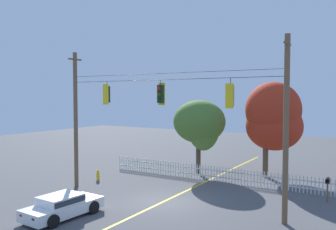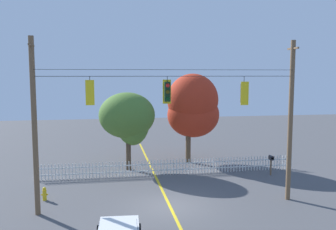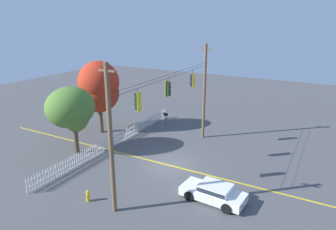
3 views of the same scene
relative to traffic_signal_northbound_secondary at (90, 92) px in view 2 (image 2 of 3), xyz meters
name	(u,v)px [view 2 (image 2 of 3)]	position (x,y,z in m)	size (l,w,h in m)	color
ground	(170,206)	(4.07, 0.01, -6.16)	(80.00, 80.00, 0.00)	#4C4C4F
lane_centerline_stripe	(170,206)	(4.07, 0.01, -6.16)	(0.16, 36.00, 0.01)	gold
signal_support_span	(170,123)	(4.07, 0.01, -1.61)	(13.85, 1.10, 8.91)	brown
traffic_signal_northbound_secondary	(90,92)	(0.00, 0.00, 0.00)	(0.43, 0.38, 1.44)	black
traffic_signal_northbound_primary	(167,92)	(3.92, 0.02, 0.01)	(0.43, 0.38, 1.43)	black
traffic_signal_westbound_side	(244,93)	(8.10, 0.00, -0.11)	(0.43, 0.38, 1.54)	black
white_picket_fence	(170,167)	(5.18, 6.23, -5.62)	(18.47, 0.06, 1.07)	silver
autumn_maple_near_fence	(129,117)	(2.40, 8.30, -2.24)	(4.16, 3.90, 5.75)	#473828
autumn_maple_mid	(193,107)	(7.65, 9.88, -1.72)	(4.24, 3.97, 7.13)	brown
fire_hydrant	(45,194)	(-2.74, 2.12, -5.79)	(0.38, 0.22, 0.77)	gold
roadside_mailbox	(271,159)	(12.11, 4.85, -5.01)	(0.25, 0.44, 1.41)	brown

